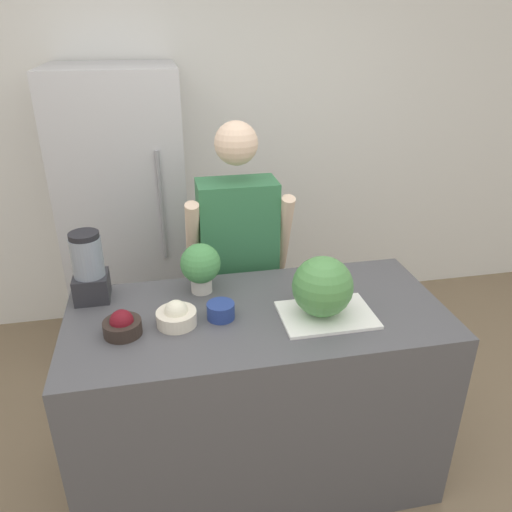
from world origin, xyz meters
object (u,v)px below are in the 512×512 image
object	(u,v)px
bowl_cream	(176,316)
person	(238,271)
bowl_cherries	(122,325)
watermelon	(323,287)
potted_plant	(201,265)
refrigerator	(127,217)
bowl_small_blue	(221,311)
blender	(89,269)

from	to	relation	value
bowl_cream	person	bearing A→B (deg)	59.02
person	bowl_cherries	xyz separation A→B (m)	(-0.57, -0.62, 0.13)
person	watermelon	distance (m)	0.73
bowl_cream	potted_plant	xyz separation A→B (m)	(0.13, 0.25, 0.09)
refrigerator	potted_plant	xyz separation A→B (m)	(0.37, -1.08, 0.15)
person	bowl_small_blue	world-z (taller)	person
bowl_cream	blender	distance (m)	0.47
refrigerator	bowl_cream	distance (m)	1.36
bowl_cherries	bowl_small_blue	size ratio (longest dim) A/B	1.30
person	potted_plant	bearing A→B (deg)	-123.85
person	watermelon	xyz separation A→B (m)	(0.25, -0.65, 0.23)
bowl_cream	bowl_small_blue	world-z (taller)	bowl_cream
refrigerator	person	xyz separation A→B (m)	(0.60, -0.74, -0.08)
bowl_cream	bowl_small_blue	bearing A→B (deg)	3.61
refrigerator	person	world-z (taller)	refrigerator
bowl_small_blue	potted_plant	world-z (taller)	potted_plant
person	bowl_small_blue	bearing A→B (deg)	-106.43
bowl_cherries	bowl_cream	world-z (taller)	bowl_cream
bowl_cherries	bowl_cream	size ratio (longest dim) A/B	0.92
blender	potted_plant	distance (m)	0.49
bowl_cherries	blender	xyz separation A→B (m)	(-0.14, 0.31, 0.11)
bowl_small_blue	blender	size ratio (longest dim) A/B	0.37
bowl_cream	potted_plant	world-z (taller)	potted_plant
watermelon	potted_plant	world-z (taller)	watermelon
bowl_small_blue	blender	distance (m)	0.62
watermelon	bowl_cream	size ratio (longest dim) A/B	1.53
watermelon	bowl_cream	world-z (taller)	watermelon
bowl_cherries	bowl_small_blue	xyz separation A→B (m)	(0.40, 0.04, -0.01)
refrigerator	potted_plant	size ratio (longest dim) A/B	7.83
blender	potted_plant	size ratio (longest dim) A/B	1.37
refrigerator	blender	distance (m)	1.07
bowl_cream	refrigerator	bearing A→B (deg)	100.34
bowl_cherries	bowl_cream	bearing A→B (deg)	7.54
watermelon	bowl_cherries	size ratio (longest dim) A/B	1.66
blender	watermelon	bearing A→B (deg)	-19.47
person	bowl_cream	bearing A→B (deg)	-120.98
refrigerator	bowl_small_blue	size ratio (longest dim) A/B	15.66
blender	potted_plant	world-z (taller)	blender
blender	bowl_small_blue	bearing A→B (deg)	-26.66
bowl_small_blue	bowl_cherries	bearing A→B (deg)	-174.26
refrigerator	blender	world-z (taller)	refrigerator
watermelon	bowl_cherries	distance (m)	0.83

